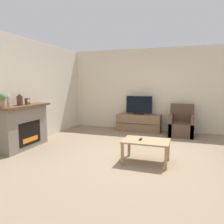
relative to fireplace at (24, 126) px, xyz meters
The scene contains 13 objects.
ground_plane 2.91m from the fireplace, ahead, with size 24.00×24.00×0.00m, color #89755B.
wall_back 4.30m from the fireplace, 47.56° to the left, with size 12.00×0.06×2.70m.
wall_left 0.87m from the fireplace, 130.57° to the left, with size 0.06×12.00×2.70m.
fireplace is the anchor object (origin of this frame).
mantel_vase_left 0.78m from the fireplace, 87.82° to the right, with size 0.09×0.09×0.26m.
mantel_vase_centre_left 0.65m from the fireplace, 81.33° to the right, with size 0.13×0.13×0.26m.
mantel_clock 0.61m from the fireplace, 83.18° to the left, with size 0.08×0.11×0.15m.
potted_plant 0.93m from the fireplace, 88.46° to the right, with size 0.17×0.17×0.31m.
tv_stand 3.58m from the fireplace, 51.64° to the left, with size 1.42×0.50×0.55m.
tv 3.58m from the fireplace, 51.62° to the left, with size 0.85×0.18×0.60m.
armchair 4.41m from the fireplace, 36.09° to the left, with size 0.70×0.76×0.94m.
coffee_table 2.96m from the fireplace, ahead, with size 0.90×0.61×0.45m.
remote 2.85m from the fireplace, ahead, with size 0.04×0.15×0.02m.
Camera 1 is at (0.83, -4.43, 1.56)m, focal length 35.00 mm.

